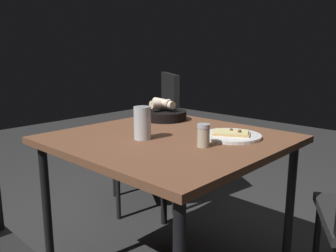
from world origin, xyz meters
TOP-DOWN VIEW (x-y plane):
  - dining_table at (0.00, 0.00)m, footprint 0.91×0.94m
  - pizza_plate at (-0.17, 0.22)m, footprint 0.26×0.26m
  - bread_basket at (-0.26, -0.28)m, footprint 0.24×0.24m
  - beer_glass at (0.11, -0.05)m, footprint 0.07×0.07m
  - pepper_shaker at (0.03, 0.22)m, footprint 0.05×0.05m
  - chair_spare at (-0.58, -0.68)m, footprint 0.61×0.61m

SIDE VIEW (x-z plane):
  - chair_spare at x=-0.58m, z-range 0.06..1.00m
  - dining_table at x=0.00m, z-range 0.29..1.02m
  - pizza_plate at x=-0.17m, z-range 0.71..0.75m
  - bread_basket at x=-0.26m, z-range 0.70..0.82m
  - pepper_shaker at x=0.03m, z-range 0.72..0.81m
  - beer_glass at x=0.11m, z-range 0.72..0.86m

